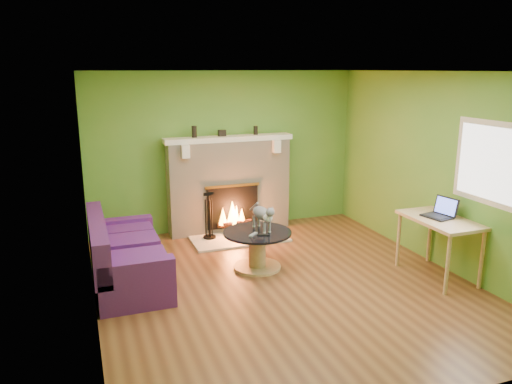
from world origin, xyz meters
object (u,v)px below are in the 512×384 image
sofa (124,257)px  cat (262,216)px  desk (440,226)px  coffee_table (257,247)px

sofa → cat: cat is taller
cat → desk: bearing=-36.3°
coffee_table → cat: cat is taller
coffee_table → cat: (0.08, 0.05, 0.41)m
sofa → cat: 1.85m
desk → cat: cat is taller
cat → coffee_table: bearing=-155.2°
coffee_table → desk: (2.08, -1.06, 0.39)m
sofa → desk: bearing=-17.9°
cat → sofa: bearing=169.0°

